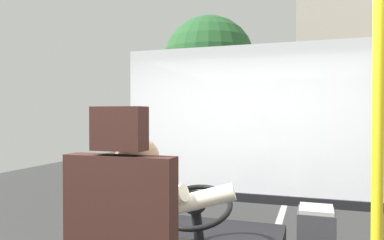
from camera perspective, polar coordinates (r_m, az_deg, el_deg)
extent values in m
cube|color=#383838|center=(10.78, 15.38, -9.40)|extent=(18.00, 44.00, 0.05)
cube|color=silver|center=(10.78, 15.38, -9.25)|extent=(0.12, 39.60, 0.00)
cube|color=#381E19|center=(1.60, -11.25, -17.28)|extent=(0.48, 0.10, 0.66)
cube|color=#381E19|center=(1.52, -11.31, -1.31)|extent=(0.22, 0.10, 0.18)
cylinder|color=silver|center=(1.75, -8.51, -17.75)|extent=(0.35, 0.35, 0.54)
cube|color=#70934C|center=(1.89, -5.94, -14.31)|extent=(0.06, 0.01, 0.33)
sphere|color=#A37A5B|center=(1.67, -8.55, -6.01)|extent=(0.20, 0.20, 0.20)
cylinder|color=silver|center=(1.91, -1.69, -13.04)|extent=(0.57, 0.20, 0.23)
cylinder|color=silver|center=(2.00, -7.99, -12.42)|extent=(0.57, 0.20, 0.23)
cylinder|color=black|center=(2.63, 0.96, -16.76)|extent=(0.07, 0.21, 0.38)
torus|color=black|center=(2.52, 0.46, -13.33)|extent=(0.51, 0.49, 0.22)
cylinder|color=black|center=(2.52, 0.46, -13.33)|extent=(0.14, 0.14, 0.08)
cylinder|color=yellow|center=(1.62, 27.01, -8.87)|extent=(0.04, 0.04, 2.05)
cube|color=#9E9993|center=(2.25, 18.87, -13.04)|extent=(0.18, 0.21, 0.02)
cube|color=silver|center=(3.46, 9.03, 0.14)|extent=(2.50, 0.01, 1.40)
cube|color=black|center=(3.55, 9.00, -11.89)|extent=(2.50, 0.08, 0.08)
cylinder|color=#4C3828|center=(14.27, 2.68, -1.09)|extent=(0.25, 0.25, 2.79)
sphere|color=#295E2D|center=(14.40, 2.69, 9.08)|extent=(3.54, 3.54, 3.54)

